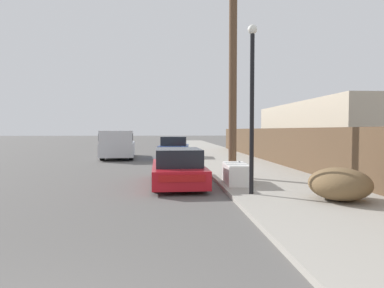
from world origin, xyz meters
The scene contains 10 objects.
sidewalk_curb centered at (5.30, 23.50, 0.06)m, with size 4.20×63.00×0.12m, color #9E998E.
discarded_fridge centered at (3.75, 8.85, 0.45)m, with size 0.80×1.79×0.68m.
parked_sports_car_red centered at (1.84, 9.38, 0.57)m, with size 1.81×4.45×1.26m.
car_parked_mid centered at (1.99, 20.51, 0.67)m, with size 2.18×4.20×1.45m.
pickup_truck centered at (-1.69, 20.34, 0.92)m, with size 2.49×5.63×1.83m.
utility_pole centered at (3.92, 10.36, 4.41)m, with size 1.80×0.30×8.36m.
street_lamp centered at (3.79, 6.97, 2.80)m, with size 0.26×0.26×4.62m.
brush_pile centered at (5.79, 5.96, 0.53)m, with size 1.50×1.61×0.82m.
wooden_fence centered at (7.25, 15.37, 1.05)m, with size 0.08×29.82×1.85m, color brown.
building_right_house centered at (12.10, 18.20, 1.76)m, with size 6.00×13.22×3.53m, color beige.
Camera 1 is at (1.43, -2.26, 1.89)m, focal length 32.00 mm.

